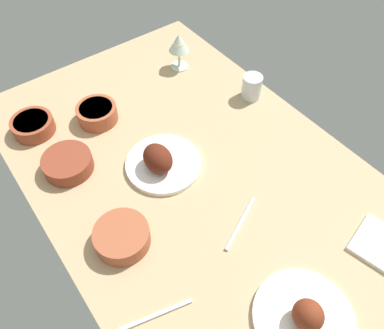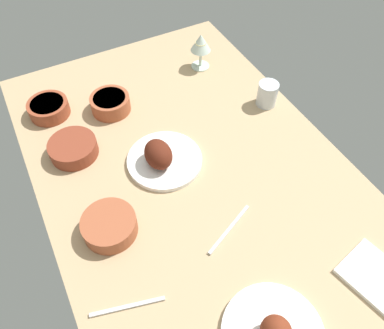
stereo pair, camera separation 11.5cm
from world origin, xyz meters
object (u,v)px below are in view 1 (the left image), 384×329
object	(u,v)px
plate_center_main	(161,161)
wine_glass	(179,45)
bowl_cream	(97,113)
water_tumbler	(252,87)
fork_loose	(156,315)
bowl_soup	(33,125)
plate_far_side	(304,317)
bowl_onions	(68,163)
spoon_loose	(241,223)
bowl_sauce	(122,236)

from	to	relation	value
plate_center_main	wine_glass	xyz separation A→B (cm)	(37.20, -33.50, 7.04)
plate_center_main	bowl_cream	xyz separation A→B (cm)	(30.23, 5.55, 0.17)
plate_center_main	water_tumbler	bearing A→B (deg)	-79.87
plate_center_main	fork_loose	world-z (taller)	plate_center_main
plate_center_main	water_tumbler	world-z (taller)	plate_center_main
plate_center_main	bowl_soup	size ratio (longest dim) A/B	1.71
plate_center_main	bowl_soup	bearing A→B (deg)	33.27
plate_far_side	bowl_onions	size ratio (longest dim) A/B	1.57
plate_far_side	spoon_loose	bearing A→B (deg)	-10.99
wine_glass	fork_loose	size ratio (longest dim) A/B	0.78
plate_center_main	spoon_loose	size ratio (longest dim) A/B	1.27
plate_far_side	wine_glass	world-z (taller)	wine_glass
bowl_sauce	wine_glass	world-z (taller)	wine_glass
bowl_soup	fork_loose	world-z (taller)	bowl_soup
bowl_sauce	water_tumbler	world-z (taller)	water_tumbler
bowl_onions	spoon_loose	size ratio (longest dim) A/B	0.82
plate_far_side	wine_glass	size ratio (longest dim) A/B	1.69
plate_far_side	bowl_onions	distance (cm)	77.78
water_tumbler	spoon_loose	size ratio (longest dim) A/B	0.47
bowl_soup	fork_loose	distance (cm)	74.22
plate_center_main	bowl_onions	size ratio (longest dim) A/B	1.55
plate_center_main	water_tumbler	xyz separation A→B (cm)	(7.85, -43.94, 1.46)
wine_glass	spoon_loose	world-z (taller)	wine_glass
wine_glass	plate_far_side	bearing A→B (deg)	161.02
plate_center_main	wine_glass	bearing A→B (deg)	-42.00
bowl_soup	bowl_cream	distance (cm)	21.02
spoon_loose	wine_glass	bearing A→B (deg)	-136.45
wine_glass	water_tumbler	world-z (taller)	wine_glass
water_tumbler	fork_loose	distance (cm)	82.49
plate_far_side	spoon_loose	xyz separation A→B (cm)	(27.95, -5.43, -1.78)
bowl_cream	fork_loose	size ratio (longest dim) A/B	0.75
plate_far_side	wine_glass	xyz separation A→B (cm)	(94.62, -32.55, 7.75)
bowl_onions	bowl_sauce	distance (cm)	31.36
bowl_onions	plate_far_side	bearing A→B (deg)	-162.19
plate_far_side	bowl_onions	world-z (taller)	plate_far_side
bowl_cream	bowl_soup	bearing A→B (deg)	67.90
bowl_onions	bowl_sauce	size ratio (longest dim) A/B	1.02
bowl_soup	spoon_loose	xyz separation A→B (cm)	(-67.60, -31.40, -2.32)
bowl_soup	spoon_loose	bearing A→B (deg)	-155.09
plate_center_main	spoon_loose	bearing A→B (deg)	-167.78
bowl_cream	spoon_loose	xyz separation A→B (cm)	(-59.69, -11.93, -2.65)
bowl_cream	wine_glass	world-z (taller)	wine_glass
bowl_cream	fork_loose	distance (cm)	69.35
wine_glass	fork_loose	xyz separation A→B (cm)	(-73.25, 59.30, -9.53)
bowl_sauce	wine_glass	distance (cm)	76.50
bowl_soup	plate_far_side	bearing A→B (deg)	-164.80
water_tumbler	bowl_sauce	bearing A→B (deg)	108.84
bowl_soup	bowl_cream	bearing A→B (deg)	-112.10
bowl_onions	bowl_sauce	world-z (taller)	bowl_sauce
spoon_loose	bowl_sauce	bearing A→B (deg)	-51.58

